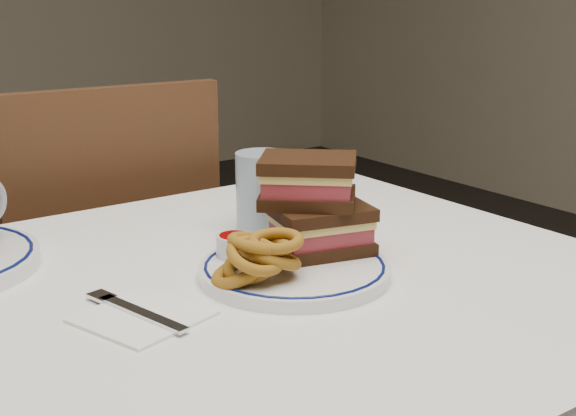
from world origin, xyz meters
TOP-DOWN VIEW (x-y plane):
  - dining_table at (0.00, 0.00)m, footprint 1.27×0.87m
  - chair_far at (0.23, 0.71)m, footprint 0.46×0.46m
  - main_plate at (0.20, -0.02)m, footprint 0.25×0.25m
  - reuben_sandwich at (0.25, 0.01)m, footprint 0.16×0.16m
  - onion_rings_main at (0.14, -0.03)m, footprint 0.12×0.09m
  - ketchup_ramekin at (0.16, 0.05)m, footprint 0.05×0.05m
  - water_glass at (0.27, 0.16)m, footprint 0.08×0.08m
  - napkin_fork at (-0.02, -0.02)m, footprint 0.15×0.17m

SIDE VIEW (x-z plane):
  - chair_far at x=0.23m, z-range 0.04..0.97m
  - dining_table at x=0.00m, z-range 0.27..1.02m
  - napkin_fork at x=-0.02m, z-range 0.75..0.76m
  - main_plate at x=0.20m, z-range 0.75..0.77m
  - ketchup_ramekin at x=0.16m, z-range 0.77..0.80m
  - onion_rings_main at x=0.14m, z-range 0.76..0.83m
  - water_glass at x=0.27m, z-range 0.75..0.87m
  - reuben_sandwich at x=0.25m, z-range 0.77..0.89m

